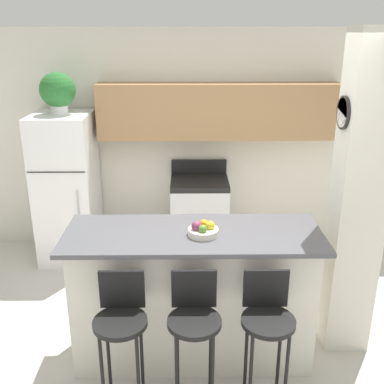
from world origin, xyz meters
The scene contains 12 objects.
ground_plane centered at (0.00, 0.00, 0.00)m, with size 14.00×14.00×0.00m, color beige.
wall_back centered at (0.12, 2.07, 1.43)m, with size 5.60×0.38×2.55m.
pillar_right centered at (1.27, 0.16, 1.28)m, with size 0.38×0.32×2.55m.
counter_bar centered at (0.00, 0.00, 0.55)m, with size 1.94×0.71×1.09m.
refrigerator centered at (-1.39, 1.73, 0.84)m, with size 0.62×0.73×1.68m.
stove_range centered at (0.10, 1.80, 0.46)m, with size 0.65×0.59×1.07m.
bar_stool_left centered at (-0.49, -0.53, 0.68)m, with size 0.36×0.36×1.01m.
bar_stool_mid centered at (0.00, -0.53, 0.68)m, with size 0.36×0.36×1.01m.
bar_stool_right centered at (0.49, -0.53, 0.68)m, with size 0.36×0.36×1.01m.
potted_plant_on_fridge centered at (-1.39, 1.73, 1.92)m, with size 0.37×0.37×0.44m.
fruit_bowl centered at (0.07, -0.05, 1.13)m, with size 0.23×0.23×0.11m.
trash_bin centered at (-0.86, 1.48, 0.19)m, with size 0.28×0.28×0.38m.
Camera 1 is at (-0.04, -3.05, 2.51)m, focal length 42.00 mm.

